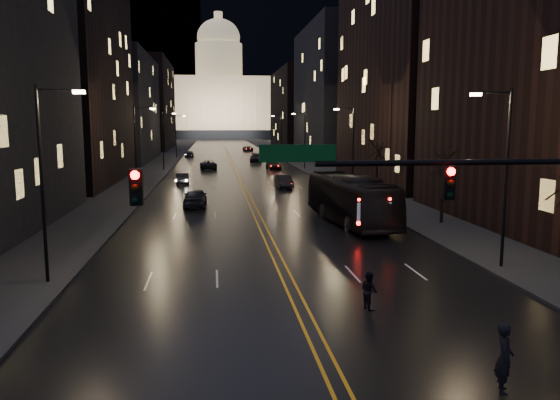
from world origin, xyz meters
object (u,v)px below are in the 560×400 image
object	(u,v)px
oncoming_car_b	(182,179)
receding_car_a	(284,182)
bus	(350,199)
oncoming_car_a	(195,197)
traffic_signal	(523,198)
pedestrian_a	(504,358)
pedestrian_b	(369,290)

from	to	relation	value
oncoming_car_b	receding_car_a	xyz separation A→B (m)	(11.63, -5.42, 0.06)
receding_car_a	bus	bearing A→B (deg)	-85.88
oncoming_car_a	traffic_signal	bearing A→B (deg)	109.23
traffic_signal	pedestrian_a	xyz separation A→B (m)	(-1.47, -2.00, -4.12)
receding_car_a	pedestrian_a	bearing A→B (deg)	-91.48
receding_car_a	pedestrian_a	xyz separation A→B (m)	(-0.05, -47.31, 0.23)
traffic_signal	pedestrian_a	size ratio (longest dim) A/B	8.76
oncoming_car_a	receding_car_a	size ratio (longest dim) A/B	1.08
oncoming_car_a	pedestrian_b	xyz separation A→B (m)	(7.70, -27.78, -0.07)
oncoming_car_a	oncoming_car_b	xyz separation A→B (m)	(-2.11, 17.95, -0.15)
bus	oncoming_car_a	size ratio (longest dim) A/B	2.57
pedestrian_a	oncoming_car_b	bearing A→B (deg)	31.86
oncoming_car_a	oncoming_car_b	world-z (taller)	oncoming_car_a
traffic_signal	pedestrian_a	bearing A→B (deg)	-126.43
oncoming_car_b	pedestrian_a	distance (m)	53.99
traffic_signal	bus	world-z (taller)	traffic_signal
bus	pedestrian_b	distance (m)	18.95
traffic_signal	pedestrian_b	distance (m)	7.37
bus	traffic_signal	bearing A→B (deg)	-97.28
oncoming_car_a	oncoming_car_b	distance (m)	18.08
bus	pedestrian_a	xyz separation A→B (m)	(-2.16, -25.51, -0.78)
oncoming_car_b	receding_car_a	world-z (taller)	receding_car_a
traffic_signal	oncoming_car_b	xyz separation A→B (m)	(-13.05, 50.73, -4.41)
oncoming_car_a	bus	bearing A→B (deg)	142.22
oncoming_car_b	pedestrian_b	distance (m)	46.77
pedestrian_a	pedestrian_b	distance (m)	7.22
receding_car_a	pedestrian_b	bearing A→B (deg)	-94.00
pedestrian_b	receding_car_a	bearing A→B (deg)	-18.98
traffic_signal	oncoming_car_b	size ratio (longest dim) A/B	4.11
bus	oncoming_car_a	world-z (taller)	bus
oncoming_car_a	pedestrian_a	size ratio (longest dim) A/B	2.50
traffic_signal	oncoming_car_b	distance (m)	52.57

